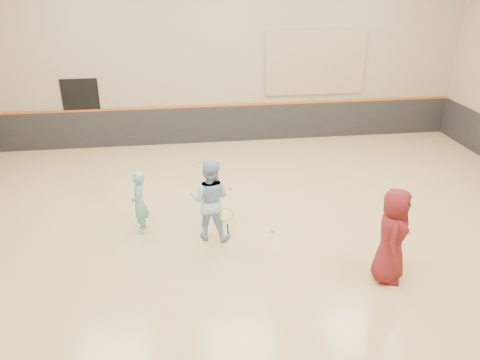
{
  "coord_description": "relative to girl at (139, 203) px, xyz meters",
  "views": [
    {
      "loc": [
        -1.58,
        -8.5,
        5.28
      ],
      "look_at": [
        -0.37,
        0.4,
        1.15
      ],
      "focal_mm": 35.0,
      "sensor_mm": 36.0,
      "label": 1
    }
  ],
  "objects": [
    {
      "name": "room",
      "position": [
        2.51,
        -0.53,
        0.12
      ],
      "size": [
        15.04,
        12.04,
        6.22
      ],
      "color": "tan",
      "rests_on": "ground"
    },
    {
      "name": "wainscot_back",
      "position": [
        2.51,
        5.44,
        -0.1
      ],
      "size": [
        14.9,
        0.04,
        1.2
      ],
      "primitive_type": "cube",
      "color": "#232326",
      "rests_on": "floor"
    },
    {
      "name": "accent_stripe",
      "position": [
        2.51,
        5.43,
        0.52
      ],
      "size": [
        14.9,
        0.03,
        0.06
      ],
      "primitive_type": "cube",
      "color": "#D85914",
      "rests_on": "wall_back"
    },
    {
      "name": "acoustic_panel",
      "position": [
        5.31,
        5.42,
        1.8
      ],
      "size": [
        3.2,
        0.08,
        2.0
      ],
      "primitive_type": "cube",
      "color": "tan",
      "rests_on": "wall_back"
    },
    {
      "name": "doorway",
      "position": [
        -1.99,
        5.45,
        0.4
      ],
      "size": [
        1.1,
        0.05,
        2.2
      ],
      "primitive_type": "cube",
      "color": "black",
      "rests_on": "floor"
    },
    {
      "name": "girl",
      "position": [
        0.0,
        0.0,
        0.0
      ],
      "size": [
        0.36,
        0.53,
        1.39
      ],
      "primitive_type": "imported",
      "rotation": [
        0.0,
        0.0,
        -1.63
      ],
      "color": "#6BB8BA",
      "rests_on": "floor"
    },
    {
      "name": "instructor",
      "position": [
        1.47,
        -0.44,
        0.19
      ],
      "size": [
        1.02,
        0.9,
        1.77
      ],
      "primitive_type": "imported",
      "rotation": [
        0.0,
        0.0,
        2.83
      ],
      "color": "#9ABFEE",
      "rests_on": "floor"
    },
    {
      "name": "young_man",
      "position": [
        4.58,
        -2.32,
        0.21
      ],
      "size": [
        0.89,
        1.04,
        1.81
      ],
      "primitive_type": "imported",
      "rotation": [
        0.0,
        0.0,
        1.15
      ],
      "color": "maroon",
      "rests_on": "floor"
    },
    {
      "name": "held_racket",
      "position": [
        1.78,
        -0.69,
        -0.05
      ],
      "size": [
        0.4,
        0.4,
        0.56
      ],
      "primitive_type": null,
      "color": "#B9DD30",
      "rests_on": "instructor"
    },
    {
      "name": "spare_racket",
      "position": [
        1.49,
        3.53,
        -0.67
      ],
      "size": [
        0.7,
        0.7,
        0.05
      ],
      "primitive_type": null,
      "color": "gold",
      "rests_on": "floor"
    },
    {
      "name": "ball_under_racket",
      "position": [
        2.81,
        -0.44,
        -0.66
      ],
      "size": [
        0.07,
        0.07,
        0.07
      ],
      "primitive_type": "sphere",
      "color": "#C1D531",
      "rests_on": "floor"
    },
    {
      "name": "ball_in_hand",
      "position": [
        4.75,
        -2.56,
        0.4
      ],
      "size": [
        0.07,
        0.07,
        0.07
      ],
      "primitive_type": "sphere",
      "color": "gold",
      "rests_on": "young_man"
    },
    {
      "name": "ball_beside_spare",
      "position": [
        2.16,
        1.8,
        -0.66
      ],
      "size": [
        0.07,
        0.07,
        0.07
      ],
      "primitive_type": "sphere",
      "color": "yellow",
      "rests_on": "floor"
    }
  ]
}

